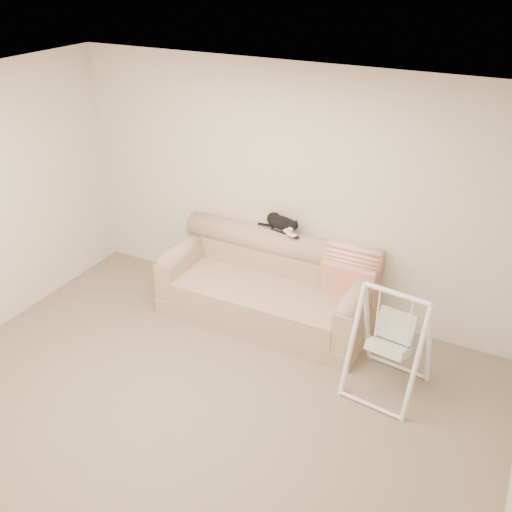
{
  "coord_description": "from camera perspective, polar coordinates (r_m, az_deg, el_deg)",
  "views": [
    {
      "loc": [
        2.16,
        -3.01,
        3.52
      ],
      "look_at": [
        -0.05,
        1.27,
        0.9
      ],
      "focal_mm": 40.0,
      "sensor_mm": 36.0,
      "label": 1
    }
  ],
  "objects": [
    {
      "name": "throw_blanket",
      "position": [
        5.78,
        9.66,
        -0.82
      ],
      "size": [
        0.56,
        0.38,
        0.58
      ],
      "color": "#E14837",
      "rests_on": "sofa"
    },
    {
      "name": "room_shell",
      "position": [
        4.21,
        -7.34,
        0.04
      ],
      "size": [
        5.04,
        4.04,
        2.6
      ],
      "color": "beige",
      "rests_on": "ground"
    },
    {
      "name": "sofa",
      "position": [
        6.04,
        1.26,
        -3.11
      ],
      "size": [
        2.2,
        0.93,
        0.9
      ],
      "color": "tan",
      "rests_on": "ground"
    },
    {
      "name": "remote_a",
      "position": [
        5.97,
        2.3,
        2.61
      ],
      "size": [
        0.19,
        0.09,
        0.03
      ],
      "color": "black",
      "rests_on": "sofa"
    },
    {
      "name": "remote_b",
      "position": [
        5.88,
        3.63,
        2.09
      ],
      "size": [
        0.18,
        0.11,
        0.02
      ],
      "color": "black",
      "rests_on": "sofa"
    },
    {
      "name": "tuxedo_cat",
      "position": [
        5.93,
        2.6,
        3.3
      ],
      "size": [
        0.49,
        0.28,
        0.19
      ],
      "color": "black",
      "rests_on": "sofa"
    },
    {
      "name": "ground_plane",
      "position": [
        5.11,
        -6.26,
        -15.18
      ],
      "size": [
        5.0,
        5.0,
        0.0
      ],
      "primitive_type": "plane",
      "color": "#75614D",
      "rests_on": "ground"
    },
    {
      "name": "baby_swing",
      "position": [
        5.13,
        13.33,
        -8.29
      ],
      "size": [
        0.7,
        0.74,
        1.03
      ],
      "color": "white",
      "rests_on": "ground"
    }
  ]
}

